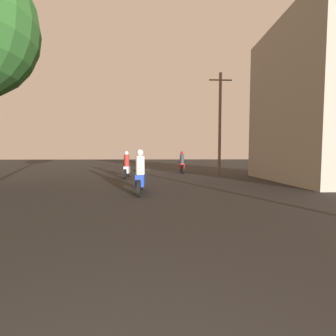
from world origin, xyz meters
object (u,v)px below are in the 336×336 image
motorcycle_blue (140,176)px  building_right_near (319,102)px  motorcycle_silver (127,167)px  motorcycle_red (182,164)px  utility_pole_far (220,122)px

motorcycle_blue → building_right_near: (9.04, 3.21, 3.48)m
motorcycle_silver → motorcycle_red: size_ratio=1.00×
building_right_near → motorcycle_red: bearing=139.9°
motorcycle_red → utility_pole_far: size_ratio=0.29×
motorcycle_blue → utility_pole_far: (5.04, 7.59, 3.08)m
motorcycle_blue → utility_pole_far: size_ratio=0.28×
motorcycle_red → building_right_near: (6.55, -5.51, 3.46)m
motorcycle_blue → motorcycle_silver: (-1.23, 5.45, 0.01)m
motorcycle_blue → utility_pole_far: utility_pole_far is taller
motorcycle_blue → building_right_near: bearing=14.3°
motorcycle_blue → motorcycle_red: bearing=68.8°
motorcycle_silver → motorcycle_red: (3.72, 3.28, 0.01)m
motorcycle_silver → building_right_near: 11.07m
motorcycle_silver → building_right_near: size_ratio=0.25×
motorcycle_blue → motorcycle_silver: motorcycle_silver is taller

